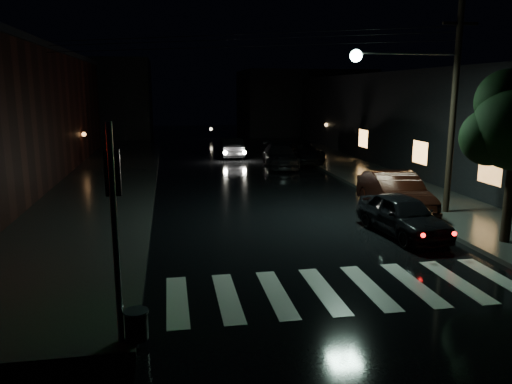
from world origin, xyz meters
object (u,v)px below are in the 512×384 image
parked_car_c (280,156)px  parked_car_d (301,152)px  parked_car_b (395,193)px  oncoming_car (231,147)px  parked_car_a (403,215)px

parked_car_c → parked_car_d: parked_car_d is taller
parked_car_c → parked_car_d: bearing=44.8°
parked_car_b → oncoming_car: size_ratio=1.13×
parked_car_a → oncoming_car: oncoming_car is taller
parked_car_c → parked_car_d: size_ratio=0.94×
parked_car_a → oncoming_car: (-3.26, 21.11, 0.02)m
parked_car_b → oncoming_car: parked_car_b is taller
parked_car_c → oncoming_car: parked_car_c is taller
oncoming_car → parked_car_d: bearing=139.8°
parked_car_b → oncoming_car: bearing=108.6°
parked_car_b → parked_car_a: bearing=-105.1°
parked_car_b → parked_car_d: bearing=95.2°
parked_car_d → parked_car_b: bearing=-88.1°
parked_car_d → oncoming_car: parked_car_d is taller
parked_car_a → parked_car_b: (1.08, 2.93, 0.12)m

